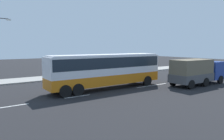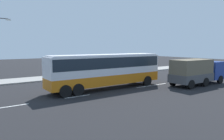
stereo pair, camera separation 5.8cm
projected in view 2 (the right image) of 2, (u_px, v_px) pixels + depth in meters
name	position (u px, v px, depth m)	size (l,w,h in m)	color
ground_plane	(105.00, 87.00, 22.80)	(120.00, 120.00, 0.00)	black
sidewalk_curb	(69.00, 76.00, 30.52)	(80.00, 4.00, 0.15)	gray
lane_centreline	(82.00, 96.00, 18.78)	(23.88, 0.16, 0.01)	white
coach_bus	(107.00, 68.00, 21.70)	(12.48, 2.63, 3.56)	orange
cargo_truck	(197.00, 71.00, 24.04)	(7.47, 2.55, 2.93)	navy
pedestrian_near_curb	(62.00, 71.00, 28.74)	(0.32, 0.32, 1.57)	brown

